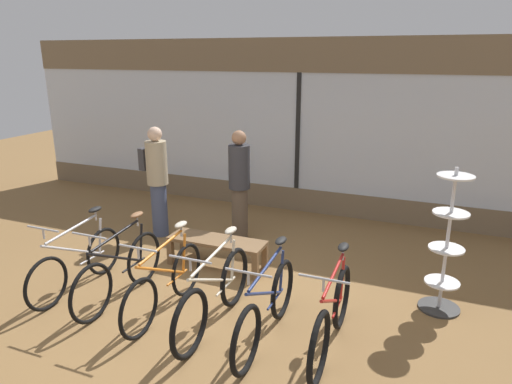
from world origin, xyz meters
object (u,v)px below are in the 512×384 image
Objects in this scene: accessory_rack at (446,254)px; bicycle_right at (267,308)px; bicycle_left at (120,270)px; bicycle_center_left at (165,283)px; bicycle_far_left at (78,262)px; customer_by_window at (239,184)px; bicycle_center_right at (215,295)px; customer_near_rack at (157,178)px; bicycle_far_right at (332,317)px; display_bench at (217,244)px.

bicycle_right is at bearing -141.27° from accessory_rack.
bicycle_center_left is (0.68, -0.06, -0.01)m from bicycle_left.
bicycle_center_left reaches higher than bicycle_far_left.
customer_by_window is at bearing 119.80° from bicycle_right.
bicycle_center_right is (2.00, -0.10, 0.01)m from bicycle_far_left.
customer_by_window is at bearing 13.01° from customer_near_rack.
bicycle_far_left is 2.01m from bicycle_center_right.
bicycle_center_right reaches higher than bicycle_left.
bicycle_far_right is (1.29, 0.06, -0.00)m from bicycle_center_right.
bicycle_center_right is 0.62m from bicycle_right.
bicycle_right is 2.19m from accessory_rack.
bicycle_far_right is at bearing -0.69° from bicycle_left.
customer_by_window is (-0.10, 1.02, 0.61)m from display_bench.
customer_near_rack reaches higher than display_bench.
bicycle_center_left is 0.93× the size of bicycle_center_right.
bicycle_center_right is 2.56m from customer_by_window.
customer_by_window is (1.33, 0.31, -0.04)m from customer_near_rack.
customer_near_rack is at bearing 170.45° from accessory_rack.
bicycle_far_left is 3.29m from bicycle_far_right.
customer_by_window reaches higher than display_bench.
accessory_rack is 1.24× the size of display_bench.
customer_near_rack is 1.37m from customer_by_window.
display_bench is 0.77× the size of customer_near_rack.
customer_near_rack is at bearing 153.49° from display_bench.
bicycle_center_left is at bearing 176.73° from bicycle_center_right.
bicycle_far_left is 2.63m from bicycle_right.
bicycle_far_left reaches higher than display_bench.
bicycle_far_right reaches higher than bicycle_center_left.
bicycle_center_left is at bearing -87.51° from customer_by_window.
bicycle_far_left is 1.18× the size of display_bench.
bicycle_right is 2.83m from customer_by_window.
bicycle_far_right is at bearing 7.44° from bicycle_right.
customer_near_rack is at bearing -166.99° from customer_by_window.
customer_near_rack is (-1.43, 0.72, 0.64)m from display_bench.
bicycle_center_right is at bearing -3.27° from bicycle_center_left.
bicycle_left is at bearing -118.20° from display_bench.
display_bench is at bearing 42.88° from bicycle_far_left.
bicycle_far_right reaches higher than bicycle_right.
bicycle_center_left is at bearing -179.30° from bicycle_far_right.
customer_near_rack is at bearing 142.28° from bicycle_right.
bicycle_right is (2.62, -0.13, 0.00)m from bicycle_far_left.
bicycle_far_left is 0.92× the size of customer_by_window.
bicycle_far_right is 3.14m from customer_by_window.
display_bench is (0.68, 1.26, -0.05)m from bicycle_left.
customer_by_window is (-0.10, 2.34, 0.57)m from bicycle_center_left.
bicycle_center_left is 0.98× the size of bicycle_far_right.
bicycle_far_left is 0.96× the size of bicycle_right.
bicycle_far_right is 2.34m from display_bench.
bicycle_center_right reaches higher than bicycle_center_left.
bicycle_far_left is at bearing 177.23° from bicycle_center_left.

